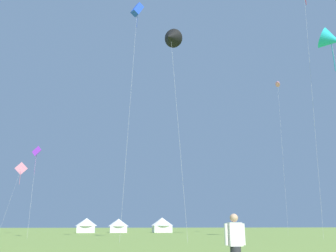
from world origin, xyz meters
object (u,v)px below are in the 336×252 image
(kite_black_delta, at_px, (171,38))
(festival_tent_right, at_px, (118,225))
(festival_tent_left, at_px, (86,225))
(kite_pink_parafoil, at_px, (278,85))
(kite_pink_diamond, at_px, (21,169))
(kite_blue_box, at_px, (137,10))
(kite_purple_diamond, at_px, (36,154))
(person_spectator, at_px, (235,248))
(kite_cyan_delta, at_px, (331,40))
(festival_tent_center, at_px, (162,224))

(kite_black_delta, relative_size, festival_tent_right, 5.39)
(kite_black_delta, bearing_deg, festival_tent_left, 103.81)
(festival_tent_left, relative_size, festival_tent_right, 1.04)
(kite_pink_parafoil, bearing_deg, kite_pink_diamond, 168.81)
(kite_blue_box, height_order, kite_purple_diamond, kite_blue_box)
(kite_blue_box, distance_m, festival_tent_right, 43.34)
(kite_purple_diamond, distance_m, person_spectator, 37.85)
(person_spectator, bearing_deg, kite_cyan_delta, 46.09)
(person_spectator, height_order, festival_tent_center, festival_tent_center)
(kite_blue_box, distance_m, kite_purple_diamond, 21.28)
(kite_blue_box, bearing_deg, festival_tent_left, 99.31)
(kite_pink_diamond, distance_m, person_spectator, 56.38)
(kite_black_delta, height_order, festival_tent_right, kite_black_delta)
(kite_purple_diamond, height_order, festival_tent_left, kite_purple_diamond)
(kite_pink_parafoil, height_order, festival_tent_right, kite_pink_parafoil)
(kite_pink_parafoil, bearing_deg, kite_cyan_delta, -103.01)
(kite_pink_parafoil, height_order, kite_blue_box, kite_pink_parafoil)
(kite_cyan_delta, relative_size, festival_tent_left, 5.59)
(person_spectator, bearing_deg, festival_tent_left, 96.55)
(kite_pink_parafoil, relative_size, kite_purple_diamond, 2.40)
(person_spectator, bearing_deg, festival_tent_center, 82.71)
(person_spectator, height_order, festival_tent_right, festival_tent_right)
(kite_black_delta, relative_size, person_spectator, 12.59)
(kite_black_delta, distance_m, festival_tent_left, 44.04)
(kite_pink_parafoil, height_order, kite_purple_diamond, kite_pink_parafoil)
(kite_black_delta, relative_size, kite_cyan_delta, 0.93)
(kite_black_delta, xyz_separation_m, festival_tent_left, (-9.48, 38.58, -19.00))
(kite_pink_parafoil, xyz_separation_m, festival_tent_right, (-27.05, 17.23, -24.47))
(kite_blue_box, xyz_separation_m, kite_pink_diamond, (-17.11, 28.02, -14.26))
(kite_blue_box, height_order, festival_tent_center, kite_blue_box)
(kite_cyan_delta, xyz_separation_m, festival_tent_center, (-13.37, 38.97, -20.35))
(kite_pink_parafoil, height_order, festival_tent_center, kite_pink_parafoil)
(kite_pink_parafoil, relative_size, festival_tent_left, 6.29)
(kite_black_delta, distance_m, kite_cyan_delta, 18.74)
(kite_black_delta, height_order, kite_purple_diamond, kite_black_delta)
(kite_cyan_delta, relative_size, festival_tent_right, 5.81)
(festival_tent_left, bearing_deg, kite_purple_diamond, -101.30)
(kite_purple_diamond, height_order, festival_tent_right, kite_purple_diamond)
(kite_cyan_delta, bearing_deg, kite_purple_diamond, 159.26)
(kite_pink_parafoil, bearing_deg, person_spectator, -120.92)
(kite_blue_box, distance_m, kite_cyan_delta, 22.51)
(kite_cyan_delta, distance_m, kite_pink_diamond, 51.02)
(kite_purple_diamond, relative_size, kite_pink_diamond, 0.93)
(kite_pink_parafoil, relative_size, festival_tent_center, 5.94)
(festival_tent_center, bearing_deg, festival_tent_left, 180.00)
(kite_blue_box, xyz_separation_m, festival_tent_left, (-5.98, 36.48, -23.34))
(kite_blue_box, distance_m, kite_pink_diamond, 35.79)
(kite_blue_box, relative_size, festival_tent_center, 5.80)
(person_spectator, distance_m, festival_tent_left, 61.36)
(kite_pink_diamond, bearing_deg, person_spectator, -70.95)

